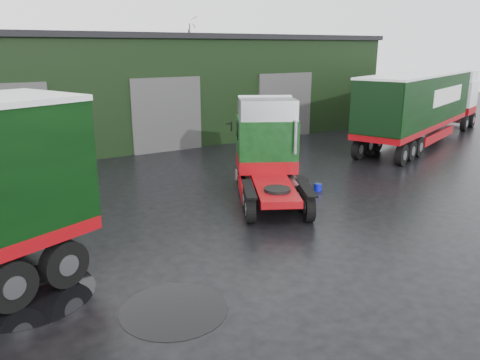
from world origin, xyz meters
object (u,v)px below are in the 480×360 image
object	(u,v)px
warehouse	(129,86)
tree_back_b	(178,68)
lorry_right	(417,110)
hero_tractor	(272,153)
wash_bucket	(318,187)

from	to	relation	value
warehouse	tree_back_b	size ratio (longest dim) A/B	4.32
lorry_right	tree_back_b	size ratio (longest dim) A/B	2.13
lorry_right	warehouse	bearing A→B (deg)	-154.14
hero_tractor	wash_bucket	xyz separation A→B (m)	(2.42, 0.16, -1.71)
warehouse	lorry_right	distance (m)	17.68
hero_tractor	tree_back_b	bearing A→B (deg)	100.14
lorry_right	wash_bucket	size ratio (longest dim) A/B	51.13
warehouse	lorry_right	world-z (taller)	warehouse
wash_bucket	tree_back_b	world-z (taller)	tree_back_b
hero_tractor	tree_back_b	world-z (taller)	tree_back_b
lorry_right	wash_bucket	distance (m)	11.50
hero_tractor	wash_bucket	bearing A→B (deg)	31.50
wash_bucket	tree_back_b	distance (m)	26.99
warehouse	lorry_right	size ratio (longest dim) A/B	2.03
warehouse	lorry_right	xyz separation A→B (m)	(12.76, -12.20, -1.06)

